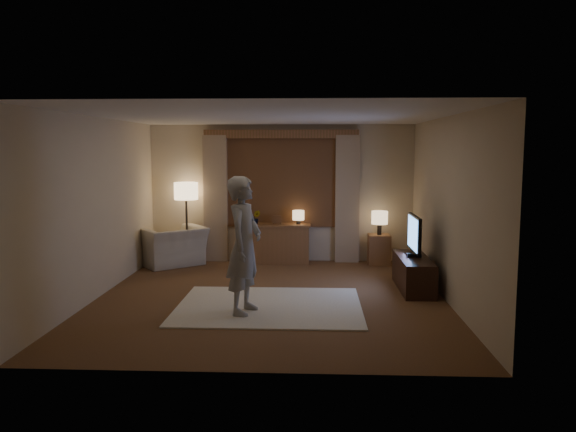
# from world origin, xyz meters

# --- Properties ---
(room) EXTENTS (5.04, 5.54, 2.64)m
(room) POSITION_xyz_m (0.00, 0.50, 1.33)
(room) COLOR brown
(room) RESTS_ON ground
(rug) EXTENTS (2.50, 2.00, 0.02)m
(rug) POSITION_xyz_m (0.02, -0.47, 0.01)
(rug) COLOR #F1E6CA
(rug) RESTS_ON floor
(sideboard) EXTENTS (1.20, 0.40, 0.70)m
(sideboard) POSITION_xyz_m (-0.07, 2.50, 0.35)
(sideboard) COLOR brown
(sideboard) RESTS_ON floor
(picture_frame) EXTENTS (0.16, 0.02, 0.20)m
(picture_frame) POSITION_xyz_m (-0.07, 2.50, 0.80)
(picture_frame) COLOR brown
(picture_frame) RESTS_ON sideboard
(plant) EXTENTS (0.16, 0.13, 0.30)m
(plant) POSITION_xyz_m (-0.47, 2.50, 0.85)
(plant) COLOR #999999
(plant) RESTS_ON sideboard
(table_lamp_sideboard) EXTENTS (0.22, 0.22, 0.30)m
(table_lamp_sideboard) POSITION_xyz_m (0.33, 2.50, 0.90)
(table_lamp_sideboard) COLOR black
(table_lamp_sideboard) RESTS_ON sideboard
(floor_lamp) EXTENTS (0.44, 0.44, 1.52)m
(floor_lamp) POSITION_xyz_m (-1.78, 2.50, 1.27)
(floor_lamp) COLOR black
(floor_lamp) RESTS_ON floor
(armchair) EXTENTS (1.46, 1.44, 0.71)m
(armchair) POSITION_xyz_m (-2.00, 2.21, 0.36)
(armchair) COLOR beige
(armchair) RESTS_ON floor
(side_table) EXTENTS (0.40, 0.40, 0.56)m
(side_table) POSITION_xyz_m (1.84, 2.45, 0.28)
(side_table) COLOR brown
(side_table) RESTS_ON floor
(table_lamp_side) EXTENTS (0.30, 0.30, 0.44)m
(table_lamp_side) POSITION_xyz_m (1.84, 2.45, 0.87)
(table_lamp_side) COLOR black
(table_lamp_side) RESTS_ON side_table
(tv_stand) EXTENTS (0.45, 1.40, 0.50)m
(tv_stand) POSITION_xyz_m (2.15, 0.59, 0.25)
(tv_stand) COLOR black
(tv_stand) RESTS_ON floor
(tv) EXTENTS (0.22, 0.89, 0.64)m
(tv) POSITION_xyz_m (2.15, 0.59, 0.85)
(tv) COLOR black
(tv) RESTS_ON tv_stand
(person) EXTENTS (0.57, 0.73, 1.78)m
(person) POSITION_xyz_m (-0.28, -0.81, 0.91)
(person) COLOR #9C9890
(person) RESTS_ON rug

